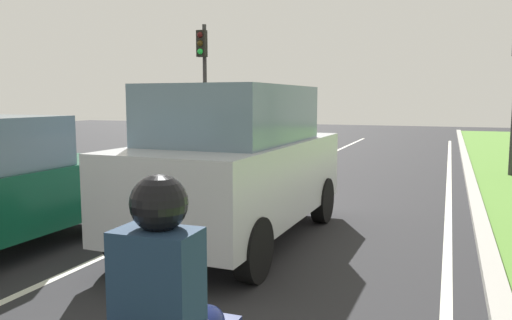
% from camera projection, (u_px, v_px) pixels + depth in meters
% --- Properties ---
extents(ground_plane, '(60.00, 60.00, 0.00)m').
position_uv_depth(ground_plane, '(284.00, 189.00, 11.76)').
color(ground_plane, '#262628').
extents(lane_line_center, '(0.12, 32.00, 0.01)m').
position_uv_depth(lane_line_center, '(256.00, 187.00, 12.01)').
color(lane_line_center, silver).
rests_on(lane_line_center, ground).
extents(lane_line_right_edge, '(0.12, 32.00, 0.01)m').
position_uv_depth(lane_line_right_edge, '(449.00, 200.00, 10.47)').
color(lane_line_right_edge, silver).
rests_on(lane_line_right_edge, ground).
extents(curb_right, '(0.24, 48.00, 0.12)m').
position_uv_depth(curb_right, '(475.00, 199.00, 10.29)').
color(curb_right, '#9E9B93').
rests_on(curb_right, ground).
extents(car_suv_ahead, '(2.05, 4.54, 2.28)m').
position_uv_depth(car_suv_ahead, '(237.00, 163.00, 7.36)').
color(car_suv_ahead, '#B7BABF').
rests_on(car_suv_ahead, ground).
extents(car_hatchback_far, '(1.80, 3.74, 1.78)m').
position_uv_depth(car_hatchback_far, '(202.00, 147.00, 12.80)').
color(car_hatchback_far, maroon).
rests_on(car_hatchback_far, ground).
extents(rider_person, '(0.51, 0.41, 1.16)m').
position_uv_depth(rider_person, '(161.00, 287.00, 2.44)').
color(rider_person, '#192D47').
rests_on(rider_person, ground).
extents(traffic_light_overhead_left, '(0.32, 0.50, 4.66)m').
position_uv_depth(traffic_light_overhead_left, '(203.00, 68.00, 17.53)').
color(traffic_light_overhead_left, '#2D2D2D').
rests_on(traffic_light_overhead_left, ground).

